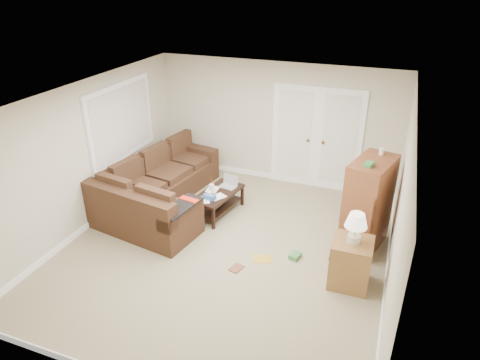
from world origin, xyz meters
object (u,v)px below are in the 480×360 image
at_px(sectional_sofa, 157,192).
at_px(tv_armoire, 368,204).
at_px(coffee_table, 219,201).
at_px(side_cabinet, 351,259).

height_order(sectional_sofa, tv_armoire, tv_armoire).
bearing_deg(tv_armoire, coffee_table, -166.70).
bearing_deg(side_cabinet, coffee_table, 154.64).
height_order(coffee_table, tv_armoire, tv_armoire).
relative_size(sectional_sofa, side_cabinet, 2.70).
bearing_deg(sectional_sofa, side_cabinet, -4.45).
bearing_deg(tv_armoire, sectional_sofa, -162.04).
xyz_separation_m(coffee_table, tv_armoire, (2.61, -0.10, 0.52)).
bearing_deg(coffee_table, sectional_sofa, -156.82).
bearing_deg(coffee_table, side_cabinet, -14.63).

